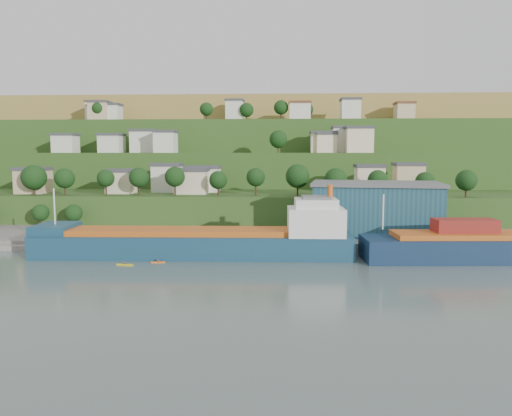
{
  "coord_description": "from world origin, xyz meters",
  "views": [
    {
      "loc": [
        18.37,
        -93.96,
        21.88
      ],
      "look_at": [
        12.77,
        15.0,
        9.86
      ],
      "focal_mm": 35.0,
      "sensor_mm": 36.0,
      "label": 1
    }
  ],
  "objects": [
    {
      "name": "ground",
      "position": [
        0.0,
        0.0,
        0.0
      ],
      "size": [
        500.0,
        500.0,
        0.0
      ],
      "primitive_type": "plane",
      "color": "#4C5C58",
      "rests_on": "ground"
    },
    {
      "name": "quay",
      "position": [
        20.0,
        28.0,
        0.0
      ],
      "size": [
        220.0,
        26.0,
        4.0
      ],
      "primitive_type": "cube",
      "color": "slate",
      "rests_on": "ground"
    },
    {
      "name": "hillside",
      "position": [
        -0.01,
        168.73,
        0.08
      ],
      "size": [
        360.0,
        210.0,
        96.0
      ],
      "color": "#284719",
      "rests_on": "ground"
    },
    {
      "name": "cargo_ship_near",
      "position": [
        1.83,
        9.6,
        2.76
      ],
      "size": [
        67.45,
        12.22,
        17.28
      ],
      "rotation": [
        0.0,
        0.0,
        0.02
      ],
      "color": "navy",
      "rests_on": "ground"
    },
    {
      "name": "warehouse",
      "position": [
        41.62,
        29.76,
        8.43
      ],
      "size": [
        33.16,
        22.78,
        12.8
      ],
      "rotation": [
        0.0,
        0.0,
        -0.13
      ],
      "color": "#1C4355",
      "rests_on": "quay"
    },
    {
      "name": "dinghy",
      "position": [
        -40.21,
        21.66,
        1.65
      ],
      "size": [
        4.66,
        2.11,
        0.9
      ],
      "primitive_type": "cube",
      "rotation": [
        0.0,
        0.0,
        -0.09
      ],
      "color": "silver",
      "rests_on": "pebble_beach"
    },
    {
      "name": "kayak_orange",
      "position": [
        -6.3,
        3.11,
        0.21
      ],
      "size": [
        2.93,
        0.88,
        0.72
      ],
      "rotation": [
        0.0,
        0.0,
        0.13
      ],
      "color": "orange",
      "rests_on": "ground"
    },
    {
      "name": "kayak_yellow",
      "position": [
        -12.27,
        0.5,
        0.25
      ],
      "size": [
        3.46,
        1.07,
        0.85
      ],
      "rotation": [
        0.0,
        0.0,
        -0.14
      ],
      "color": "gold",
      "rests_on": "ground"
    }
  ]
}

